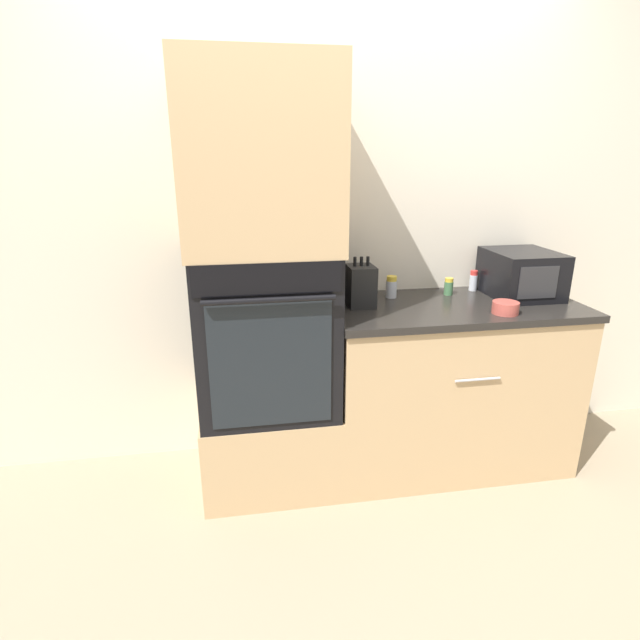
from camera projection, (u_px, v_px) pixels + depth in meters
name	position (u px, v px, depth m)	size (l,w,h in m)	color
ground_plane	(344.00, 504.00, 2.41)	(12.00, 12.00, 0.00)	gray
wall_back	(322.00, 226.00, 2.60)	(8.00, 0.05, 2.50)	beige
oven_cabinet_base	(270.00, 438.00, 2.57)	(0.66, 0.60, 0.43)	tan
wall_oven	(266.00, 329.00, 2.38)	(0.64, 0.64, 0.77)	black
oven_cabinet_upper	(260.00, 159.00, 2.13)	(0.66, 0.60, 0.78)	tan
counter_unit	(447.00, 384.00, 2.64)	(1.26, 0.63, 0.89)	tan
microwave	(521.00, 274.00, 2.60)	(0.33, 0.38, 0.24)	black
knife_block	(361.00, 286.00, 2.44)	(0.13, 0.15, 0.24)	black
bowl	(505.00, 308.00, 2.34)	(0.12, 0.12, 0.06)	#B24C42
condiment_jar_near	(473.00, 281.00, 2.72)	(0.04, 0.04, 0.11)	silver
condiment_jar_mid	(391.00, 287.00, 2.59)	(0.06, 0.06, 0.11)	silver
condiment_jar_far	(370.00, 287.00, 2.67)	(0.05, 0.05, 0.07)	brown
condiment_jar_back	(449.00, 287.00, 2.64)	(0.05, 0.05, 0.09)	#427047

